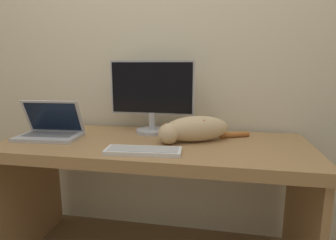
{
  "coord_description": "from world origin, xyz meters",
  "views": [
    {
      "loc": [
        0.35,
        -1.13,
        1.15
      ],
      "look_at": [
        0.09,
        0.3,
        0.86
      ],
      "focal_mm": 30.0,
      "sensor_mm": 36.0,
      "label": 1
    }
  ],
  "objects_px": {
    "external_keyboard": "(143,151)",
    "cat": "(194,129)",
    "laptop": "(50,130)",
    "monitor": "(152,95)"
  },
  "relations": [
    {
      "from": "monitor",
      "to": "cat",
      "type": "height_order",
      "value": "monitor"
    },
    {
      "from": "laptop",
      "to": "external_keyboard",
      "type": "xyz_separation_m",
      "value": [
        0.61,
        -0.18,
        -0.03
      ]
    },
    {
      "from": "external_keyboard",
      "to": "laptop",
      "type": "bearing_deg",
      "value": 159.16
    },
    {
      "from": "external_keyboard",
      "to": "cat",
      "type": "height_order",
      "value": "cat"
    },
    {
      "from": "monitor",
      "to": "cat",
      "type": "relative_size",
      "value": 1.04
    },
    {
      "from": "external_keyboard",
      "to": "cat",
      "type": "relative_size",
      "value": 0.75
    },
    {
      "from": "laptop",
      "to": "cat",
      "type": "distance_m",
      "value": 0.83
    },
    {
      "from": "cat",
      "to": "laptop",
      "type": "bearing_deg",
      "value": 160.85
    },
    {
      "from": "monitor",
      "to": "laptop",
      "type": "height_order",
      "value": "monitor"
    },
    {
      "from": "monitor",
      "to": "laptop",
      "type": "relative_size",
      "value": 1.45
    }
  ]
}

